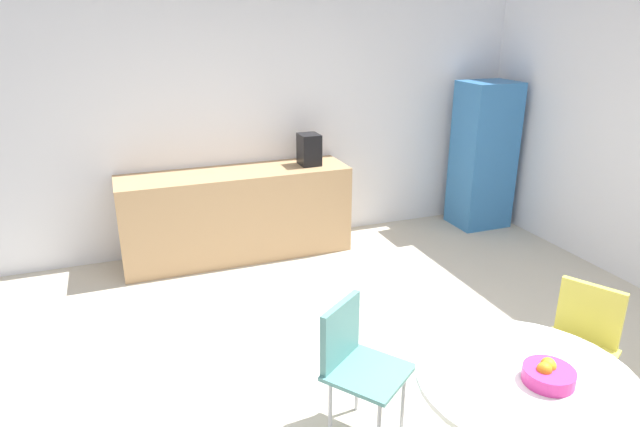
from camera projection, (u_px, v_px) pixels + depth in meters
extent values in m
plane|color=beige|center=(382.00, 405.00, 3.57)|extent=(6.00, 6.00, 0.00)
cube|color=silver|center=(257.00, 123.00, 5.76)|extent=(6.00, 0.10, 2.60)
cube|color=tan|center=(237.00, 214.00, 5.63)|extent=(2.29, 0.60, 0.90)
cube|color=#3372B2|center=(483.00, 155.00, 6.37)|extent=(0.60, 0.50, 1.67)
cylinder|color=white|center=(527.00, 380.00, 2.64)|extent=(1.06, 1.06, 0.03)
cylinder|color=silver|center=(588.00, 409.00, 3.21)|extent=(0.02, 0.02, 0.42)
cylinder|color=silver|center=(534.00, 387.00, 3.40)|extent=(0.02, 0.02, 0.42)
cylinder|color=silver|center=(604.00, 384.00, 3.43)|extent=(0.02, 0.02, 0.42)
cylinder|color=silver|center=(552.00, 364.00, 3.63)|extent=(0.02, 0.02, 0.42)
cube|color=#D8CC4C|center=(575.00, 354.00, 3.34)|extent=(0.57, 0.57, 0.03)
cube|color=#D8CC4C|center=(590.00, 313.00, 3.41)|extent=(0.22, 0.35, 0.38)
cylinder|color=silver|center=(403.00, 399.00, 3.29)|extent=(0.02, 0.02, 0.42)
cylinder|color=silver|center=(357.00, 381.00, 3.45)|extent=(0.02, 0.02, 0.42)
cylinder|color=silver|center=(330.00, 410.00, 3.21)|extent=(0.02, 0.02, 0.42)
cube|color=teal|center=(368.00, 373.00, 3.17)|extent=(0.59, 0.59, 0.03)
cube|color=teal|center=(340.00, 332.00, 3.20)|extent=(0.33, 0.26, 0.38)
cylinder|color=#D8338C|center=(549.00, 376.00, 2.59)|extent=(0.24, 0.24, 0.07)
sphere|color=yellow|center=(549.00, 366.00, 2.60)|extent=(0.07, 0.07, 0.07)
sphere|color=orange|center=(544.00, 370.00, 2.57)|extent=(0.07, 0.07, 0.07)
sphere|color=orange|center=(548.00, 365.00, 2.60)|extent=(0.07, 0.07, 0.07)
cylinder|color=#D84C4C|center=(311.00, 158.00, 5.80)|extent=(0.08, 0.08, 0.09)
torus|color=#D84C4C|center=(316.00, 157.00, 5.82)|extent=(0.06, 0.01, 0.06)
cube|color=black|center=(309.00, 149.00, 5.69)|extent=(0.20, 0.24, 0.32)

